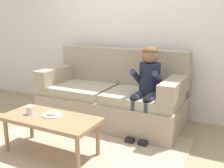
# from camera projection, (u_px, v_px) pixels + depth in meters

# --- Properties ---
(ground) EXTENTS (10.00, 10.00, 0.00)m
(ground) POSITION_uv_depth(u_px,v_px,m) (85.00, 146.00, 2.99)
(ground) COLOR #9E896B
(wall_back) EXTENTS (8.00, 0.10, 2.80)m
(wall_back) POSITION_uv_depth(u_px,v_px,m) (134.00, 21.00, 3.87)
(wall_back) COLOR silver
(wall_back) RESTS_ON ground
(area_rug) EXTENTS (2.21, 1.94, 0.01)m
(area_rug) POSITION_uv_depth(u_px,v_px,m) (72.00, 155.00, 2.78)
(area_rug) COLOR tan
(area_rug) RESTS_ON ground
(couch) EXTENTS (1.97, 0.90, 1.01)m
(couch) POSITION_uv_depth(u_px,v_px,m) (113.00, 96.00, 3.68)
(couch) COLOR tan
(couch) RESTS_ON ground
(coffee_table) EXTENTS (1.05, 0.49, 0.42)m
(coffee_table) POSITION_uv_depth(u_px,v_px,m) (50.00, 121.00, 2.74)
(coffee_table) COLOR #937551
(coffee_table) RESTS_ON ground
(person_child) EXTENTS (0.34, 0.58, 1.10)m
(person_child) POSITION_uv_depth(u_px,v_px,m) (147.00, 82.00, 3.16)
(person_child) COLOR #1E2338
(person_child) RESTS_ON ground
(plate) EXTENTS (0.21, 0.21, 0.01)m
(plate) POSITION_uv_depth(u_px,v_px,m) (52.00, 115.00, 2.77)
(plate) COLOR white
(plate) RESTS_ON coffee_table
(donut) EXTENTS (0.17, 0.17, 0.04)m
(donut) POSITION_uv_depth(u_px,v_px,m) (52.00, 113.00, 2.77)
(donut) COLOR beige
(donut) RESTS_ON plate
(mug) EXTENTS (0.08, 0.08, 0.09)m
(mug) POSITION_uv_depth(u_px,v_px,m) (30.00, 110.00, 2.80)
(mug) COLOR silver
(mug) RESTS_ON coffee_table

